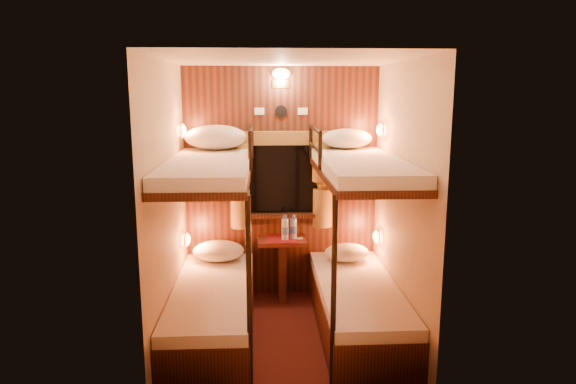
{
  "coord_description": "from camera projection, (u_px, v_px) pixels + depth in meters",
  "views": [
    {
      "loc": [
        -0.2,
        -4.25,
        2.13
      ],
      "look_at": [
        0.03,
        0.15,
        1.28
      ],
      "focal_mm": 32.0,
      "sensor_mm": 36.0,
      "label": 1
    }
  ],
  "objects": [
    {
      "name": "back_panel",
      "position": [
        281.0,
        183.0,
        5.37
      ],
      "size": [
        2.0,
        0.03,
        2.4
      ],
      "primitive_type": "cube",
      "color": "black",
      "rests_on": "floor"
    },
    {
      "name": "bottle_left",
      "position": [
        285.0,
        229.0,
        5.24
      ],
      "size": [
        0.08,
        0.08,
        0.26
      ],
      "rotation": [
        0.0,
        0.0,
        -0.41
      ],
      "color": "#99BFE5",
      "rests_on": "table"
    },
    {
      "name": "wall_front",
      "position": [
        294.0,
        239.0,
        3.33
      ],
      "size": [
        2.4,
        0.0,
        2.4
      ],
      "primitive_type": "plane",
      "rotation": [
        -1.57,
        0.0,
        0.0
      ],
      "color": "#C6B293",
      "rests_on": "floor"
    },
    {
      "name": "bottle_right",
      "position": [
        293.0,
        228.0,
        5.29
      ],
      "size": [
        0.07,
        0.07,
        0.25
      ],
      "rotation": [
        0.0,
        0.0,
        -0.15
      ],
      "color": "#99BFE5",
      "rests_on": "table"
    },
    {
      "name": "table",
      "position": [
        282.0,
        261.0,
        5.34
      ],
      "size": [
        0.5,
        0.34,
        0.66
      ],
      "color": "#4E1512",
      "rests_on": "floor"
    },
    {
      "name": "pillow_lower_right",
      "position": [
        347.0,
        252.0,
        5.2
      ],
      "size": [
        0.45,
        0.32,
        0.18
      ],
      "primitive_type": "ellipsoid",
      "color": "silver",
      "rests_on": "bunk_right"
    },
    {
      "name": "ceiling",
      "position": [
        286.0,
        59.0,
        4.13
      ],
      "size": [
        2.1,
        2.1,
        0.0
      ],
      "primitive_type": "plane",
      "rotation": [
        3.14,
        0.0,
        0.0
      ],
      "color": "silver",
      "rests_on": "wall_back"
    },
    {
      "name": "bunk_right",
      "position": [
        358.0,
        272.0,
        4.58
      ],
      "size": [
        0.72,
        1.9,
        1.82
      ],
      "color": "black",
      "rests_on": "floor"
    },
    {
      "name": "pillow_upper_right",
      "position": [
        347.0,
        138.0,
        5.12
      ],
      "size": [
        0.5,
        0.36,
        0.2
      ],
      "primitive_type": "ellipsoid",
      "color": "silver",
      "rests_on": "bunk_right"
    },
    {
      "name": "sachet_b",
      "position": [
        298.0,
        239.0,
        5.3
      ],
      "size": [
        0.07,
        0.05,
        0.0
      ],
      "primitive_type": "cube",
      "rotation": [
        0.0,
        0.0,
        -0.07
      ],
      "color": "silver",
      "rests_on": "table"
    },
    {
      "name": "back_fixtures",
      "position": [
        281.0,
        81.0,
        5.14
      ],
      "size": [
        0.54,
        0.09,
        0.48
      ],
      "color": "black",
      "rests_on": "back_panel"
    },
    {
      "name": "curtains",
      "position": [
        281.0,
        178.0,
        5.3
      ],
      "size": [
        1.1,
        0.22,
        1.0
      ],
      "color": "olive",
      "rests_on": "back_panel"
    },
    {
      "name": "wall_left",
      "position": [
        167.0,
        206.0,
        4.31
      ],
      "size": [
        0.0,
        2.4,
        2.4
      ],
      "primitive_type": "plane",
      "rotation": [
        1.57,
        0.0,
        1.57
      ],
      "color": "#C6B293",
      "rests_on": "floor"
    },
    {
      "name": "floor",
      "position": [
        286.0,
        336.0,
        4.59
      ],
      "size": [
        2.1,
        2.1,
        0.0
      ],
      "primitive_type": "plane",
      "color": "#39150F",
      "rests_on": "ground"
    },
    {
      "name": "reading_lamps",
      "position": [
        283.0,
        185.0,
        5.04
      ],
      "size": [
        2.0,
        0.2,
        1.25
      ],
      "color": "orange",
      "rests_on": "wall_left"
    },
    {
      "name": "bunk_left",
      "position": [
        212.0,
        275.0,
        4.51
      ],
      "size": [
        0.72,
        1.9,
        1.82
      ],
      "color": "black",
      "rests_on": "floor"
    },
    {
      "name": "wall_right",
      "position": [
        402.0,
        203.0,
        4.41
      ],
      "size": [
        0.0,
        2.4,
        2.4
      ],
      "primitive_type": "plane",
      "rotation": [
        1.57,
        0.0,
        -1.57
      ],
      "color": "#C6B293",
      "rests_on": "floor"
    },
    {
      "name": "wall_back",
      "position": [
        281.0,
        183.0,
        5.39
      ],
      "size": [
        2.4,
        0.0,
        2.4
      ],
      "primitive_type": "plane",
      "rotation": [
        1.57,
        0.0,
        0.0
      ],
      "color": "#C6B293",
      "rests_on": "floor"
    },
    {
      "name": "sachet_a",
      "position": [
        299.0,
        238.0,
        5.32
      ],
      "size": [
        0.09,
        0.07,
        0.01
      ],
      "primitive_type": "cube",
      "rotation": [
        0.0,
        0.0,
        0.16
      ],
      "color": "silver",
      "rests_on": "table"
    },
    {
      "name": "pillow_upper_left",
      "position": [
        216.0,
        137.0,
        5.01
      ],
      "size": [
        0.61,
        0.43,
        0.24
      ],
      "primitive_type": "ellipsoid",
      "color": "silver",
      "rests_on": "bunk_left"
    },
    {
      "name": "window",
      "position": [
        281.0,
        186.0,
        5.35
      ],
      "size": [
        1.0,
        0.12,
        0.79
      ],
      "color": "black",
      "rests_on": "back_panel"
    },
    {
      "name": "pillow_lower_left",
      "position": [
        218.0,
        251.0,
        5.2
      ],
      "size": [
        0.52,
        0.37,
        0.2
      ],
      "primitive_type": "ellipsoid",
      "color": "silver",
      "rests_on": "bunk_left"
    }
  ]
}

